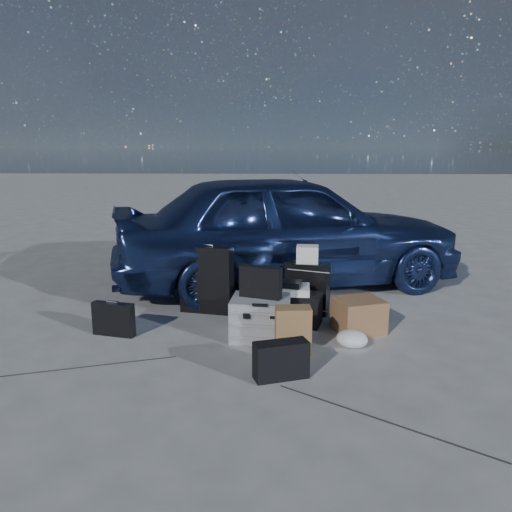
{
  "coord_description": "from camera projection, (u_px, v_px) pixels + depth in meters",
  "views": [
    {
      "loc": [
        0.17,
        -4.24,
        1.78
      ],
      "look_at": [
        0.0,
        0.85,
        0.67
      ],
      "focal_mm": 35.0,
      "sensor_mm": 36.0,
      "label": 1
    }
  ],
  "objects": [
    {
      "name": "ground",
      "position": [
        253.0,
        347.0,
        4.53
      ],
      "size": [
        60.0,
        60.0,
        0.0
      ],
      "primitive_type": "plane",
      "color": "#B3B4AF",
      "rests_on": "ground"
    },
    {
      "name": "car",
      "position": [
        287.0,
        229.0,
        6.41
      ],
      "size": [
        4.71,
        2.93,
        1.5
      ],
      "primitive_type": "imported",
      "rotation": [
        0.0,
        0.0,
        1.86
      ],
      "color": "navy",
      "rests_on": "ground"
    },
    {
      "name": "pelican_case",
      "position": [
        260.0,
        318.0,
        4.73
      ],
      "size": [
        0.58,
        0.49,
        0.39
      ],
      "primitive_type": "cube",
      "rotation": [
        0.0,
        0.0,
        -0.09
      ],
      "color": "#ACAFB2",
      "rests_on": "ground"
    },
    {
      "name": "laptop_bag",
      "position": [
        261.0,
        282.0,
        4.67
      ],
      "size": [
        0.41,
        0.23,
        0.3
      ],
      "primitive_type": "cube",
      "rotation": [
        0.0,
        0.0,
        -0.34
      ],
      "color": "black",
      "rests_on": "pelican_case"
    },
    {
      "name": "briefcase",
      "position": [
        114.0,
        319.0,
        4.79
      ],
      "size": [
        0.43,
        0.19,
        0.32
      ],
      "primitive_type": "cube",
      "rotation": [
        0.0,
        0.0,
        -0.24
      ],
      "color": "black",
      "rests_on": "ground"
    },
    {
      "name": "suitcase_left",
      "position": [
        207.0,
        279.0,
        5.45
      ],
      "size": [
        0.6,
        0.31,
        0.74
      ],
      "primitive_type": "cube",
      "rotation": [
        0.0,
        0.0,
        -0.2
      ],
      "color": "black",
      "rests_on": "ground"
    },
    {
      "name": "suitcase_right",
      "position": [
        307.0,
        288.0,
        5.43
      ],
      "size": [
        0.5,
        0.32,
        0.56
      ],
      "primitive_type": "cube",
      "rotation": [
        0.0,
        0.0,
        -0.36
      ],
      "color": "black",
      "rests_on": "ground"
    },
    {
      "name": "white_carton",
      "position": [
        307.0,
        254.0,
        5.37
      ],
      "size": [
        0.25,
        0.21,
        0.19
      ],
      "primitive_type": "cube",
      "rotation": [
        0.0,
        0.0,
        -0.09
      ],
      "color": "white",
      "rests_on": "suitcase_right"
    },
    {
      "name": "duffel_bag",
      "position": [
        289.0,
        308.0,
        5.13
      ],
      "size": [
        0.71,
        0.45,
        0.33
      ],
      "primitive_type": "cube",
      "rotation": [
        0.0,
        0.0,
        -0.28
      ],
      "color": "black",
      "rests_on": "ground"
    },
    {
      "name": "flat_box_white",
      "position": [
        289.0,
        289.0,
        5.07
      ],
      "size": [
        0.44,
        0.34,
        0.07
      ],
      "primitive_type": "cube",
      "rotation": [
        0.0,
        0.0,
        -0.06
      ],
      "color": "white",
      "rests_on": "duffel_bag"
    },
    {
      "name": "flat_box_black",
      "position": [
        287.0,
        284.0,
        5.04
      ],
      "size": [
        0.31,
        0.25,
        0.06
      ],
      "primitive_type": "cube",
      "rotation": [
        0.0,
        0.0,
        -0.22
      ],
      "color": "black",
      "rests_on": "flat_box_white"
    },
    {
      "name": "kraft_bag",
      "position": [
        293.0,
        330.0,
        4.39
      ],
      "size": [
        0.32,
        0.21,
        0.41
      ],
      "primitive_type": "cube",
      "rotation": [
        0.0,
        0.0,
        0.07
      ],
      "color": "#9A7243",
      "rests_on": "ground"
    },
    {
      "name": "cardboard_box",
      "position": [
        359.0,
        315.0,
        4.9
      ],
      "size": [
        0.54,
        0.5,
        0.33
      ],
      "primitive_type": "cube",
      "rotation": [
        0.0,
        0.0,
        0.33
      ],
      "color": "olive",
      "rests_on": "ground"
    },
    {
      "name": "plastic_bag",
      "position": [
        352.0,
        339.0,
        4.52
      ],
      "size": [
        0.36,
        0.33,
        0.16
      ],
      "primitive_type": "ellipsoid",
      "rotation": [
        0.0,
        0.0,
        -0.38
      ],
      "color": "white",
      "rests_on": "ground"
    },
    {
      "name": "messenger_bag",
      "position": [
        281.0,
        360.0,
        3.91
      ],
      "size": [
        0.46,
        0.29,
        0.3
      ],
      "primitive_type": "cube",
      "rotation": [
        0.0,
        0.0,
        0.33
      ],
      "color": "black",
      "rests_on": "ground"
    }
  ]
}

